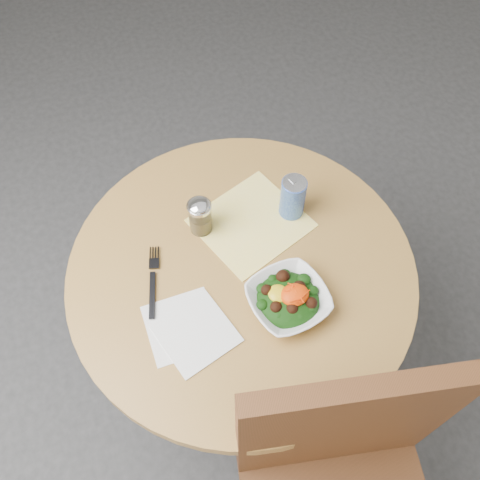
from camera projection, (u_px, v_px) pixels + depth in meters
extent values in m
plane|color=#2C2C2E|center=(241.00, 366.00, 2.01)|extent=(6.00, 6.00, 0.00)
cylinder|color=black|center=(241.00, 364.00, 1.99)|extent=(0.52, 0.52, 0.03)
cylinder|color=black|center=(241.00, 328.00, 1.71)|extent=(0.10, 0.10, 0.71)
cylinder|color=#B38640|center=(242.00, 271.00, 1.39)|extent=(0.90, 0.90, 0.04)
cylinder|color=#582D18|center=(378.00, 463.00, 1.60)|extent=(0.04, 0.04, 0.47)
cube|color=#582D18|center=(342.00, 426.00, 1.15)|extent=(0.46, 0.13, 0.54)
cube|color=yellow|center=(251.00, 223.00, 1.45)|extent=(0.34, 0.33, 0.00)
cube|color=silver|center=(182.00, 326.00, 1.29)|extent=(0.17, 0.17, 0.00)
cube|color=silver|center=(196.00, 333.00, 1.27)|extent=(0.21, 0.21, 0.00)
imported|color=silver|center=(288.00, 300.00, 1.30)|extent=(0.22, 0.22, 0.05)
ellipsoid|color=black|center=(288.00, 300.00, 1.30)|extent=(0.16, 0.16, 0.05)
ellipsoid|color=gold|center=(278.00, 293.00, 1.28)|extent=(0.05, 0.05, 0.02)
ellipsoid|color=#EA4105|center=(295.00, 295.00, 1.28)|extent=(0.07, 0.06, 0.03)
cube|color=black|center=(152.00, 295.00, 1.32)|extent=(0.05, 0.13, 0.00)
cube|color=black|center=(154.00, 258.00, 1.38)|extent=(0.04, 0.07, 0.00)
cylinder|color=silver|center=(200.00, 218.00, 1.40)|extent=(0.06, 0.06, 0.09)
cylinder|color=olive|center=(201.00, 222.00, 1.41)|extent=(0.05, 0.05, 0.05)
cylinder|color=silver|center=(199.00, 207.00, 1.36)|extent=(0.06, 0.06, 0.01)
ellipsoid|color=silver|center=(199.00, 205.00, 1.35)|extent=(0.06, 0.06, 0.03)
cylinder|color=#0D1D98|center=(293.00, 198.00, 1.42)|extent=(0.07, 0.07, 0.12)
cylinder|color=#B5B5BC|center=(295.00, 183.00, 1.36)|extent=(0.06, 0.06, 0.00)
cube|color=#B5B5BC|center=(293.00, 180.00, 1.36)|extent=(0.02, 0.02, 0.00)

